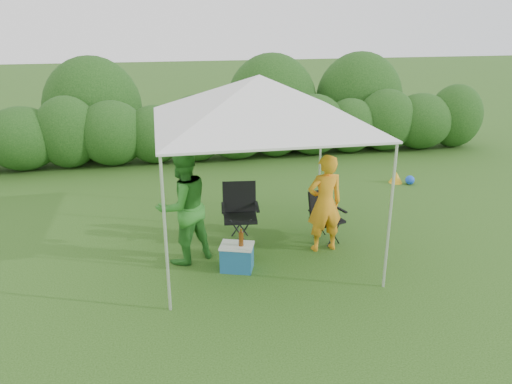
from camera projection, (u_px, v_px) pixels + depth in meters
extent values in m
plane|color=#335D1D|center=(265.00, 264.00, 7.76)|extent=(70.00, 70.00, 0.00)
ellipsoid|color=#224D18|center=(22.00, 139.00, 12.14)|extent=(1.80, 1.53, 1.57)
cylinder|color=#382616|center=(26.00, 164.00, 12.36)|extent=(0.12, 0.12, 0.30)
ellipsoid|color=#224D18|center=(67.00, 132.00, 12.30)|extent=(1.57, 1.34, 1.80)
cylinder|color=#382616|center=(71.00, 161.00, 12.55)|extent=(0.12, 0.12, 0.30)
ellipsoid|color=#224D18|center=(112.00, 133.00, 12.52)|extent=(1.72, 1.47, 1.65)
cylinder|color=#382616|center=(114.00, 159.00, 12.75)|extent=(0.12, 0.12, 0.30)
ellipsoid|color=#224D18|center=(155.00, 134.00, 12.74)|extent=(1.50, 1.28, 1.50)
cylinder|color=#382616|center=(156.00, 157.00, 12.95)|extent=(0.12, 0.12, 0.30)
ellipsoid|color=#224D18|center=(196.00, 128.00, 12.90)|extent=(1.65, 1.40, 1.73)
cylinder|color=#382616|center=(197.00, 155.00, 13.14)|extent=(0.12, 0.12, 0.30)
ellipsoid|color=#224D18|center=(236.00, 129.00, 13.12)|extent=(1.80, 1.53, 1.57)
cylinder|color=#382616|center=(237.00, 153.00, 13.34)|extent=(0.12, 0.12, 0.30)
ellipsoid|color=#224D18|center=(276.00, 123.00, 13.28)|extent=(1.58, 1.34, 1.80)
cylinder|color=#382616|center=(275.00, 151.00, 13.53)|extent=(0.12, 0.12, 0.30)
ellipsoid|color=#224D18|center=(313.00, 125.00, 13.50)|extent=(1.72, 1.47, 1.65)
cylinder|color=#382616|center=(313.00, 149.00, 13.73)|extent=(0.12, 0.12, 0.30)
ellipsoid|color=#224D18|center=(350.00, 126.00, 13.72)|extent=(1.50, 1.28, 1.50)
cylinder|color=#382616|center=(349.00, 147.00, 13.92)|extent=(0.12, 0.12, 0.30)
ellipsoid|color=#224D18|center=(386.00, 120.00, 13.88)|extent=(1.65, 1.40, 1.73)
cylinder|color=#382616|center=(384.00, 145.00, 14.12)|extent=(0.12, 0.12, 0.30)
ellipsoid|color=#224D18|center=(421.00, 121.00, 14.10)|extent=(1.80, 1.53, 1.57)
cylinder|color=#382616|center=(418.00, 143.00, 14.32)|extent=(0.12, 0.12, 0.30)
ellipsoid|color=#224D18|center=(455.00, 116.00, 14.26)|extent=(1.57, 1.34, 1.80)
cylinder|color=#382616|center=(452.00, 141.00, 14.51)|extent=(0.12, 0.12, 0.30)
cylinder|color=silver|center=(166.00, 237.00, 6.20)|extent=(0.04, 0.04, 2.10)
cylinder|color=silver|center=(390.00, 219.00, 6.75)|extent=(0.04, 0.04, 2.10)
cylinder|color=silver|center=(161.00, 168.00, 8.97)|extent=(0.04, 0.04, 2.10)
cylinder|color=silver|center=(320.00, 159.00, 9.52)|extent=(0.04, 0.04, 2.10)
cube|color=white|center=(259.00, 123.00, 7.50)|extent=(3.10, 3.10, 0.03)
pyramid|color=white|center=(259.00, 99.00, 7.38)|extent=(3.10, 3.10, 0.70)
cube|color=black|center=(327.00, 220.00, 8.42)|extent=(0.57, 0.55, 0.04)
cube|color=black|center=(321.00, 203.00, 8.50)|extent=(0.48, 0.26, 0.45)
cube|color=black|center=(316.00, 214.00, 8.26)|extent=(0.16, 0.39, 0.03)
cube|color=black|center=(339.00, 209.00, 8.48)|extent=(0.16, 0.39, 0.03)
cylinder|color=black|center=(324.00, 237.00, 8.24)|extent=(0.02, 0.02, 0.38)
cylinder|color=black|center=(343.00, 232.00, 8.41)|extent=(0.02, 0.02, 0.38)
cylinder|color=black|center=(311.00, 228.00, 8.56)|extent=(0.02, 0.02, 0.38)
cylinder|color=black|center=(329.00, 224.00, 8.74)|extent=(0.02, 0.02, 0.38)
cube|color=black|center=(240.00, 218.00, 8.36)|extent=(0.60, 0.56, 0.05)
cube|color=black|center=(239.00, 196.00, 8.48)|extent=(0.56, 0.21, 0.52)
cube|color=black|center=(223.00, 208.00, 8.27)|extent=(0.11, 0.46, 0.03)
cube|color=black|center=(257.00, 207.00, 8.32)|extent=(0.11, 0.46, 0.03)
cylinder|color=black|center=(227.00, 236.00, 8.20)|extent=(0.03, 0.03, 0.44)
cylinder|color=black|center=(255.00, 235.00, 8.23)|extent=(0.03, 0.03, 0.44)
cylinder|color=black|center=(226.00, 225.00, 8.63)|extent=(0.03, 0.03, 0.44)
cylinder|color=black|center=(253.00, 224.00, 8.67)|extent=(0.03, 0.03, 0.44)
imported|color=orange|center=(325.00, 203.00, 7.96)|extent=(0.62, 0.44, 1.62)
imported|color=#32832A|center=(183.00, 206.00, 7.57)|extent=(1.10, 1.02, 1.82)
cube|color=#1F5C8F|center=(237.00, 258.00, 7.52)|extent=(0.55, 0.47, 0.38)
cube|color=silver|center=(237.00, 246.00, 7.45)|extent=(0.58, 0.50, 0.03)
cylinder|color=#592D0C|center=(241.00, 237.00, 7.37)|extent=(0.07, 0.07, 0.28)
cone|color=gold|center=(396.00, 177.00, 11.41)|extent=(0.31, 0.31, 0.26)
sphere|color=blue|center=(410.00, 180.00, 11.31)|extent=(0.21, 0.21, 0.21)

